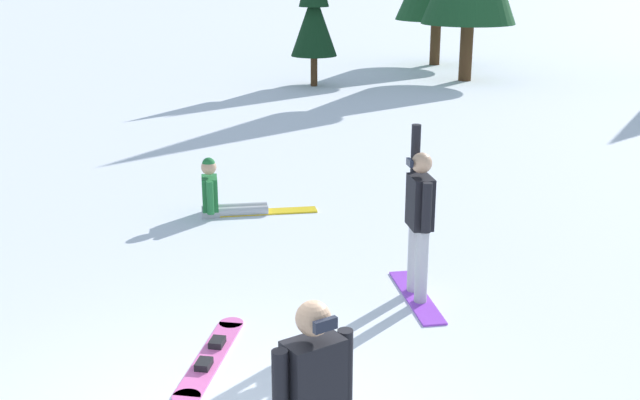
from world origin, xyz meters
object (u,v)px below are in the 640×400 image
Objects in this scene: snowboarder_midground at (419,220)px; loose_snowboard_far_spare at (211,356)px; pine_tree_slender at (314,10)px; snowboarder_background at (222,195)px.

loose_snowboard_far_spare is at bearing -135.09° from snowboarder_midground.
loose_snowboard_far_spare is at bearing -81.16° from pine_tree_slender.
snowboarder_background is (-3.29, 2.52, -0.66)m from snowboarder_midground.
snowboarder_midground is at bearing 44.91° from loose_snowboard_far_spare.
loose_snowboard_far_spare is 0.42× the size of pine_tree_slender.
snowboarder_midground is 1.13× the size of snowboarder_background.
pine_tree_slender is (-2.69, 17.31, 2.32)m from loose_snowboard_far_spare.
snowboarder_midground is at bearing -37.44° from snowboarder_background.
snowboarder_background is 0.42× the size of pine_tree_slender.
pine_tree_slender reaches higher than snowboarder_midground.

